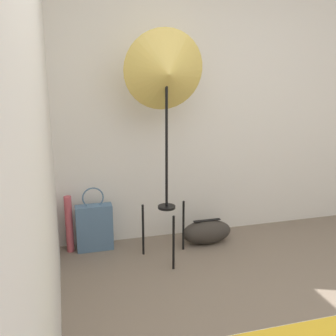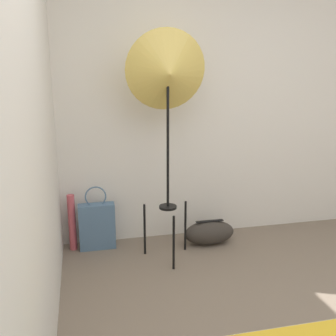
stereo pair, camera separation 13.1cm
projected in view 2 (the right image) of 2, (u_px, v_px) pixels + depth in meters
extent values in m
cube|color=silver|center=(191.00, 101.00, 3.61)|extent=(8.00, 0.05, 2.60)
cube|color=silver|center=(38.00, 121.00, 2.24)|extent=(0.05, 8.00, 2.60)
cylinder|color=black|center=(174.00, 243.00, 3.15)|extent=(0.02, 0.02, 0.46)
cylinder|color=black|center=(145.00, 229.00, 3.41)|extent=(0.02, 0.02, 0.46)
cylinder|color=black|center=(185.00, 226.00, 3.49)|extent=(0.02, 0.02, 0.46)
cylinder|color=black|center=(168.00, 207.00, 3.29)|extent=(0.15, 0.15, 0.02)
cylinder|color=black|center=(168.00, 143.00, 3.16)|extent=(0.02, 0.02, 1.10)
cone|color=#D1B251|center=(168.00, 72.00, 3.02)|extent=(0.65, 0.29, 0.67)
cube|color=slate|center=(97.00, 226.00, 3.53)|extent=(0.32, 0.11, 0.42)
torus|color=slate|center=(96.00, 197.00, 3.46)|extent=(0.19, 0.01, 0.19)
ellipsoid|color=#332D28|center=(209.00, 233.00, 3.64)|extent=(0.47, 0.22, 0.22)
cube|color=black|center=(210.00, 221.00, 3.61)|extent=(0.26, 0.04, 0.01)
cylinder|color=#BC4C56|center=(72.00, 223.00, 3.49)|extent=(0.06, 0.06, 0.51)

